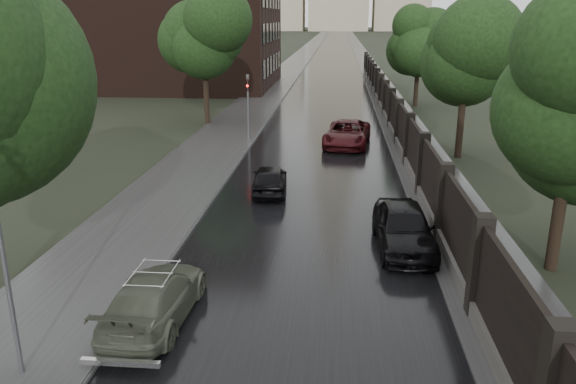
{
  "coord_description": "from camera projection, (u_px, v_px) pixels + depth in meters",
  "views": [
    {
      "loc": [
        1.02,
        -8.0,
        7.24
      ],
      "look_at": [
        -0.61,
        10.23,
        1.5
      ],
      "focal_mm": 35.0,
      "sensor_mm": 36.0,
      "label": 1
    }
  ],
  "objects": [
    {
      "name": "road",
      "position": [
        337.0,
        39.0,
        190.43
      ],
      "size": [
        8.0,
        420.0,
        0.02
      ],
      "primitive_type": "cube",
      "color": "black",
      "rests_on": "ground"
    },
    {
      "name": "sidewalk_left",
      "position": [
        319.0,
        38.0,
        190.92
      ],
      "size": [
        4.0,
        420.0,
        0.16
      ],
      "primitive_type": "cube",
      "color": "#2D2D2D",
      "rests_on": "ground"
    },
    {
      "name": "verge_right",
      "position": [
        353.0,
        39.0,
        189.96
      ],
      "size": [
        3.0,
        420.0,
        0.08
      ],
      "primitive_type": "cube",
      "color": "#2D2D2D",
      "rests_on": "ground"
    },
    {
      "name": "fence_right",
      "position": [
        389.0,
        109.0,
        39.6
      ],
      "size": [
        0.45,
        75.72,
        2.7
      ],
      "color": "#383533",
      "rests_on": "ground"
    },
    {
      "name": "tree_left_far",
      "position": [
        204.0,
        48.0,
        37.48
      ],
      "size": [
        4.25,
        4.25,
        7.39
      ],
      "color": "black",
      "rests_on": "ground"
    },
    {
      "name": "tree_right_a",
      "position": [
        575.0,
        104.0,
        15.35
      ],
      "size": [
        4.08,
        4.08,
        7.01
      ],
      "color": "black",
      "rests_on": "ground"
    },
    {
      "name": "tree_right_b",
      "position": [
        466.0,
        63.0,
        28.65
      ],
      "size": [
        4.08,
        4.08,
        7.01
      ],
      "color": "black",
      "rests_on": "ground"
    },
    {
      "name": "tree_right_c",
      "position": [
        419.0,
        46.0,
        45.76
      ],
      "size": [
        4.08,
        4.08,
        7.01
      ],
      "color": "black",
      "rests_on": "ground"
    },
    {
      "name": "lamp_post",
      "position": [
        4.0,
        261.0,
        10.94
      ],
      "size": [
        0.25,
        0.12,
        5.11
      ],
      "color": "#59595E",
      "rests_on": "ground"
    },
    {
      "name": "traffic_light",
      "position": [
        248.0,
        102.0,
        33.26
      ],
      "size": [
        0.16,
        0.32,
        4.0
      ],
      "color": "#59595E",
      "rests_on": "ground"
    },
    {
      "name": "volga_sedan",
      "position": [
        155.0,
        297.0,
        13.82
      ],
      "size": [
        1.9,
        4.35,
        1.25
      ],
      "primitive_type": "imported",
      "rotation": [
        0.0,
        0.0,
        3.11
      ],
      "color": "#4A4F3F",
      "rests_on": "ground"
    },
    {
      "name": "hatchback_left",
      "position": [
        270.0,
        179.0,
        23.92
      ],
      "size": [
        1.71,
        3.68,
        1.22
      ],
      "primitive_type": "imported",
      "rotation": [
        0.0,
        0.0,
        3.22
      ],
      "color": "black",
      "rests_on": "ground"
    },
    {
      "name": "car_right_near",
      "position": [
        404.0,
        227.0,
        18.09
      ],
      "size": [
        1.95,
        4.46,
        1.49
      ],
      "primitive_type": "imported",
      "rotation": [
        0.0,
        0.0,
        0.04
      ],
      "color": "black",
      "rests_on": "ground"
    },
    {
      "name": "car_right_far",
      "position": [
        347.0,
        134.0,
        32.58
      ],
      "size": [
        3.01,
        5.51,
        1.46
      ],
      "primitive_type": "imported",
      "rotation": [
        0.0,
        0.0,
        -0.11
      ],
      "color": "#340B0E",
      "rests_on": "ground"
    }
  ]
}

